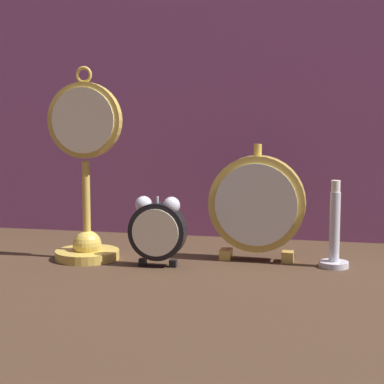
# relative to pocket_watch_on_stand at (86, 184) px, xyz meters

# --- Properties ---
(ground_plane) EXTENTS (4.00, 4.00, 0.00)m
(ground_plane) POSITION_rel_pocket_watch_on_stand_xyz_m (0.19, -0.06, -0.14)
(ground_plane) COLOR #422D1E
(fabric_backdrop_drape) EXTENTS (1.38, 0.01, 0.60)m
(fabric_backdrop_drape) POSITION_rel_pocket_watch_on_stand_xyz_m (0.19, 0.27, 0.17)
(fabric_backdrop_drape) COLOR #8E4C7F
(fabric_backdrop_drape) RESTS_ON ground_plane
(pocket_watch_on_stand) EXTENTS (0.13, 0.11, 0.34)m
(pocket_watch_on_stand) POSITION_rel_pocket_watch_on_stand_xyz_m (0.00, 0.00, 0.00)
(pocket_watch_on_stand) COLOR gold
(pocket_watch_on_stand) RESTS_ON ground_plane
(alarm_clock_twin_bell) EXTENTS (0.10, 0.03, 0.12)m
(alarm_clock_twin_bell) POSITION_rel_pocket_watch_on_stand_xyz_m (0.14, -0.03, -0.07)
(alarm_clock_twin_bell) COLOR black
(alarm_clock_twin_bell) RESTS_ON ground_plane
(mantel_clock_silver) EXTENTS (0.17, 0.04, 0.21)m
(mantel_clock_silver) POSITION_rel_pocket_watch_on_stand_xyz_m (0.30, 0.05, -0.03)
(mantel_clock_silver) COLOR gold
(mantel_clock_silver) RESTS_ON ground_plane
(brass_candlestick) EXTENTS (0.05, 0.05, 0.15)m
(brass_candlestick) POSITION_rel_pocket_watch_on_stand_xyz_m (0.43, 0.03, -0.09)
(brass_candlestick) COLOR silver
(brass_candlestick) RESTS_ON ground_plane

